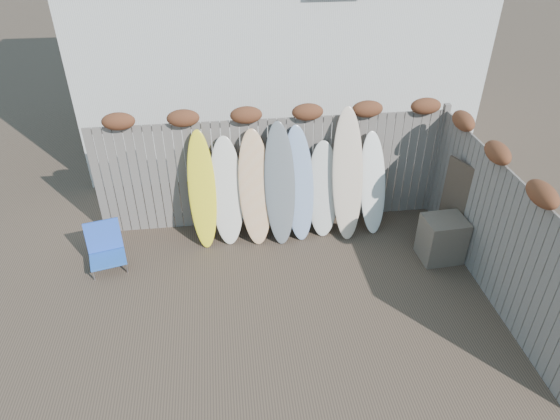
{
  "coord_description": "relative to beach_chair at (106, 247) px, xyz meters",
  "views": [
    {
      "loc": [
        -0.81,
        -5.15,
        5.25
      ],
      "look_at": [
        0.0,
        1.2,
        1.0
      ],
      "focal_mm": 32.0,
      "sensor_mm": 36.0,
      "label": 1
    }
  ],
  "objects": [
    {
      "name": "beach_chair",
      "position": [
        0.0,
        0.0,
        0.0
      ],
      "size": [
        0.67,
        0.7,
        0.73
      ],
      "color": "blue",
      "rests_on": "ground"
    },
    {
      "name": "back_fence",
      "position": [
        2.84,
        0.92,
        0.85
      ],
      "size": [
        6.05,
        0.28,
        2.24
      ],
      "color": "slate",
      "rests_on": "ground"
    },
    {
      "name": "wooden_crate",
      "position": [
        5.41,
        -0.52,
        0.04
      ],
      "size": [
        0.68,
        0.58,
        0.76
      ],
      "primitive_type": "cube",
      "rotation": [
        0.0,
        0.0,
        0.06
      ],
      "color": "#68574E",
      "rests_on": "ground"
    },
    {
      "name": "surfboard_4",
      "position": [
        3.21,
        0.53,
        0.62
      ],
      "size": [
        0.56,
        0.73,
        1.92
      ],
      "primitive_type": "ellipsoid",
      "rotation": [
        -0.31,
        0.0,
        0.09
      ],
      "color": "#849CC3",
      "rests_on": "ground"
    },
    {
      "name": "surfboard_5",
      "position": [
        3.63,
        0.54,
        0.47
      ],
      "size": [
        0.57,
        0.62,
        1.63
      ],
      "primitive_type": "ellipsoid",
      "rotation": [
        -0.31,
        0.0,
        -0.07
      ],
      "color": "silver",
      "rests_on": "ground"
    },
    {
      "name": "ground",
      "position": [
        2.78,
        -1.47,
        -0.34
      ],
      "size": [
        80.0,
        80.0,
        0.0
      ],
      "primitive_type": "plane",
      "color": "#493A2D"
    },
    {
      "name": "surfboard_0",
      "position": [
        1.59,
        0.52,
        0.63
      ],
      "size": [
        0.47,
        0.7,
        1.93
      ],
      "primitive_type": "ellipsoid",
      "rotation": [
        -0.31,
        0.0,
        0.03
      ],
      "color": "yellow",
      "rests_on": "ground"
    },
    {
      "name": "right_fence",
      "position": [
        5.78,
        -1.22,
        0.8
      ],
      "size": [
        0.28,
        4.4,
        2.24
      ],
      "color": "slate",
      "rests_on": "ground"
    },
    {
      "name": "surfboard_2",
      "position": [
        2.46,
        0.5,
        0.62
      ],
      "size": [
        0.58,
        0.71,
        1.91
      ],
      "primitive_type": "ellipsoid",
      "rotation": [
        -0.31,
        0.0,
        0.05
      ],
      "color": "#E4AE7E",
      "rests_on": "ground"
    },
    {
      "name": "lattice_panel",
      "position": [
        5.79,
        -0.37,
        0.44
      ],
      "size": [
        0.41,
        0.98,
        1.56
      ],
      "primitive_type": "cube",
      "rotation": [
        0.0,
        0.0,
        0.37
      ],
      "color": "#453B2A",
      "rests_on": "ground"
    },
    {
      "name": "surfboard_3",
      "position": [
        2.88,
        0.48,
        0.67
      ],
      "size": [
        0.52,
        0.72,
        2.02
      ],
      "primitive_type": "ellipsoid",
      "rotation": [
        -0.31,
        0.0,
        0.0
      ],
      "color": "slate",
      "rests_on": "ground"
    },
    {
      "name": "surfboard_1",
      "position": [
        1.99,
        0.54,
        0.56
      ],
      "size": [
        0.55,
        0.65,
        1.8
      ],
      "primitive_type": "ellipsoid",
      "rotation": [
        -0.31,
        0.0,
        0.0
      ],
      "color": "silver",
      "rests_on": "ground"
    },
    {
      "name": "surfboard_6",
      "position": [
        4.03,
        0.49,
        0.76
      ],
      "size": [
        0.54,
        0.78,
        2.2
      ],
      "primitive_type": "ellipsoid",
      "rotation": [
        -0.31,
        0.0,
        -0.02
      ],
      "color": "beige",
      "rests_on": "ground"
    },
    {
      "name": "surfboard_7",
      "position": [
        4.5,
        0.53,
        0.53
      ],
      "size": [
        0.51,
        0.66,
        1.75
      ],
      "primitive_type": "ellipsoid",
      "rotation": [
        -0.31,
        0.0,
        0.08
      ],
      "color": "white",
      "rests_on": "ground"
    }
  ]
}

